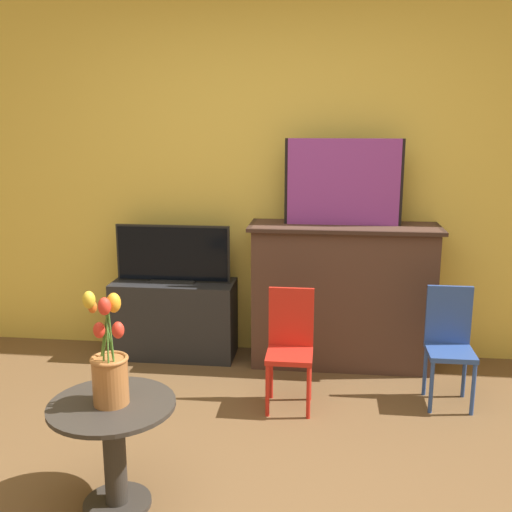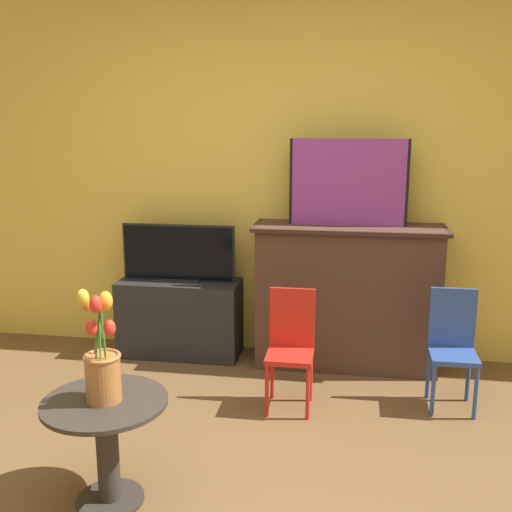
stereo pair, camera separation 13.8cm
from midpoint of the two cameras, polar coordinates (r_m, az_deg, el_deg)
name	(u,v)px [view 1 (the left image)]	position (r m, az deg, el deg)	size (l,w,h in m)	color
wall_back	(273,168)	(4.28, 0.67, 8.36)	(8.00, 0.06, 2.70)	#EAC651
fireplace_mantel	(342,293)	(4.19, 7.27, -3.56)	(1.28, 0.44, 0.99)	#4C3328
painting	(343,182)	(4.05, 7.35, 6.98)	(0.78, 0.03, 0.57)	black
tv_stand	(175,319)	(4.41, -8.64, -5.93)	(0.87, 0.35, 0.56)	#232326
tv_monitor	(173,255)	(4.29, -8.84, 0.12)	(0.82, 0.12, 0.41)	black
chair_red	(290,342)	(3.59, 2.17, -8.19)	(0.27, 0.27, 0.71)	red
chair_blue	(449,339)	(3.79, 16.94, -7.62)	(0.27, 0.27, 0.71)	#2D4C99
side_table	(114,439)	(2.81, -14.82, -16.54)	(0.55, 0.55, 0.50)	#332D28
vase_tulips	(109,367)	(2.66, -15.28, -10.15)	(0.22, 0.21, 0.51)	#AD6B38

